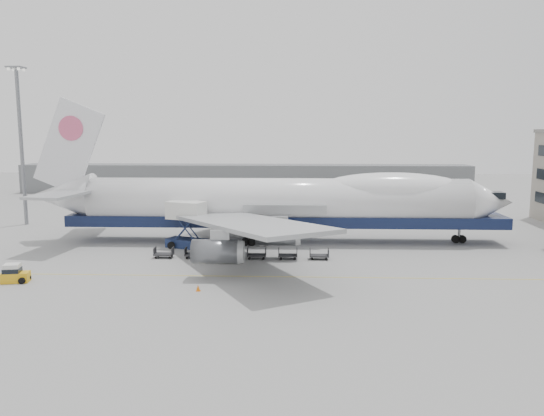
{
  "coord_description": "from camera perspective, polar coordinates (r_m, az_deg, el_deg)",
  "views": [
    {
      "loc": [
        2.07,
        -60.65,
        15.46
      ],
      "look_at": [
        -0.59,
        6.0,
        5.62
      ],
      "focal_mm": 35.0,
      "sensor_mm": 36.0,
      "label": 1
    }
  ],
  "objects": [
    {
      "name": "hangar",
      "position": [
        131.75,
        -2.98,
        3.17
      ],
      "size": [
        110.0,
        8.0,
        7.0
      ],
      "primitive_type": "cube",
      "color": "slate",
      "rests_on": "ground"
    },
    {
      "name": "apron_line",
      "position": [
        56.83,
        0.11,
        -7.39
      ],
      "size": [
        60.0,
        0.15,
        0.01
      ],
      "primitive_type": "cube",
      "color": "gold",
      "rests_on": "ground"
    },
    {
      "name": "dolly_3",
      "position": [
        64.43,
        -1.67,
        -5.01
      ],
      "size": [
        2.3,
        1.35,
        1.3
      ],
      "color": "#2D2D30",
      "rests_on": "ground"
    },
    {
      "name": "airliner",
      "position": [
        73.32,
        1.15,
        0.68
      ],
      "size": [
        67.0,
        55.3,
        19.98
      ],
      "color": "white",
      "rests_on": "ground"
    },
    {
      "name": "dolly_1",
      "position": [
        65.38,
        -8.32,
        -4.9
      ],
      "size": [
        2.3,
        1.35,
        1.3
      ],
      "color": "#2D2D30",
      "rests_on": "ground"
    },
    {
      "name": "ground",
      "position": [
        62.62,
        0.32,
        -5.91
      ],
      "size": [
        260.0,
        260.0,
        0.0
      ],
      "primitive_type": "plane",
      "color": "gray",
      "rests_on": "ground"
    },
    {
      "name": "dolly_0",
      "position": [
        66.17,
        -11.55,
        -4.82
      ],
      "size": [
        2.3,
        1.35,
        1.3
      ],
      "color": "#2D2D30",
      "rests_on": "ground"
    },
    {
      "name": "baggage_tug",
      "position": [
        60.66,
        -25.99,
        -6.41
      ],
      "size": [
        2.85,
        1.88,
        1.93
      ],
      "rotation": [
        0.0,
        0.0,
        0.19
      ],
      "color": "gold",
      "rests_on": "ground"
    },
    {
      "name": "dolly_4",
      "position": [
        64.28,
        1.71,
        -5.04
      ],
      "size": [
        2.3,
        1.35,
        1.3
      ],
      "color": "#2D2D30",
      "rests_on": "ground"
    },
    {
      "name": "catering_truck",
      "position": [
        70.96,
        -9.19,
        -1.46
      ],
      "size": [
        5.78,
        4.8,
        6.15
      ],
      "rotation": [
        0.0,
        0.0,
        -0.35
      ],
      "color": "#19264D",
      "rests_on": "ground"
    },
    {
      "name": "dolly_5",
      "position": [
        64.36,
        5.1,
        -5.06
      ],
      "size": [
        2.3,
        1.35,
        1.3
      ],
      "color": "#2D2D30",
      "rests_on": "ground"
    },
    {
      "name": "floodlight_mast",
      "position": [
        95.44,
        -25.41,
        6.87
      ],
      "size": [
        2.4,
        2.4,
        25.43
      ],
      "color": "slate",
      "rests_on": "ground"
    },
    {
      "name": "dolly_2",
      "position": [
        64.8,
        -5.02,
        -4.97
      ],
      "size": [
        2.3,
        1.35,
        1.3
      ],
      "color": "#2D2D30",
      "rests_on": "ground"
    },
    {
      "name": "traffic_cone",
      "position": [
        52.37,
        -7.96,
        -8.53
      ],
      "size": [
        0.42,
        0.42,
        0.63
      ],
      "rotation": [
        0.0,
        0.0,
        -0.16
      ],
      "color": "#DB640B",
      "rests_on": "ground"
    }
  ]
}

